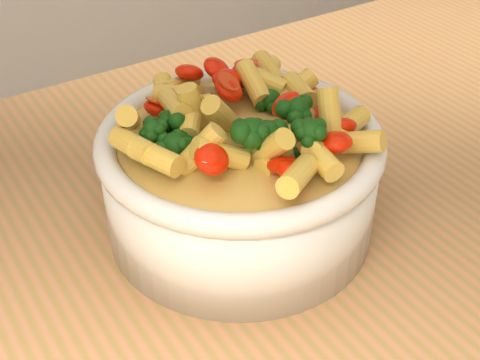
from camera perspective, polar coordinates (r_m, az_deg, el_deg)
serving_bowl at (r=0.53m, az=0.00°, el=0.10°), size 0.22×0.22×0.10m
pasta_salad at (r=0.50m, az=0.00°, el=5.61°), size 0.18×0.18×0.04m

